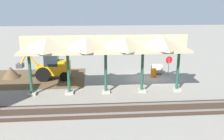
{
  "coord_description": "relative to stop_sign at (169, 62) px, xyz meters",
  "views": [
    {
      "loc": [
        5.58,
        23.75,
        7.41
      ],
      "look_at": [
        3.84,
        2.4,
        1.6
      ],
      "focal_mm": 40.0,
      "sensor_mm": 36.0,
      "label": 1
    }
  ],
  "objects": [
    {
      "name": "dirt_work_zone",
      "position": [
        13.8,
        -0.58,
        -1.55
      ],
      "size": [
        10.49,
        7.0,
        0.01
      ],
      "primitive_type": "cube",
      "color": "brown",
      "rests_on": "ground"
    },
    {
      "name": "traffic_barrel",
      "position": [
        1.55,
        -0.06,
        -1.1
      ],
      "size": [
        0.56,
        0.56,
        0.9
      ],
      "primitive_type": "cylinder",
      "color": "orange",
      "rests_on": "ground"
    },
    {
      "name": "ground_plane",
      "position": [
        2.19,
        0.33,
        -1.55
      ],
      "size": [
        120.0,
        120.0,
        0.0
      ],
      "primitive_type": "plane",
      "color": "gray"
    },
    {
      "name": "concrete_pipe",
      "position": [
        0.89,
        -1.21,
        -1.01
      ],
      "size": [
        1.24,
        1.23,
        1.08
      ],
      "color": "#9E9384",
      "rests_on": "ground"
    },
    {
      "name": "dirt_mound",
      "position": [
        16.05,
        -1.03,
        -1.55
      ],
      "size": [
        3.63,
        3.63,
        2.29
      ],
      "primitive_type": "cone",
      "color": "brown",
      "rests_on": "ground"
    },
    {
      "name": "backhoe",
      "position": [
        11.7,
        -0.14,
        -0.29
      ],
      "size": [
        5.18,
        1.76,
        2.82
      ],
      "color": "orange",
      "rests_on": "ground"
    },
    {
      "name": "stop_sign",
      "position": [
        0.0,
        0.0,
        0.0
      ],
      "size": [
        0.74,
        0.22,
        2.17
      ],
      "color": "gray",
      "rests_on": "ground"
    },
    {
      "name": "platform_canopy",
      "position": [
        6.67,
        4.14,
        2.6
      ],
      "size": [
        13.5,
        3.2,
        4.9
      ],
      "color": "#9E998E",
      "rests_on": "ground"
    },
    {
      "name": "rail_tracks",
      "position": [
        2.19,
        7.78,
        -1.52
      ],
      "size": [
        60.0,
        2.58,
        0.15
      ],
      "color": "slate",
      "rests_on": "ground"
    }
  ]
}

